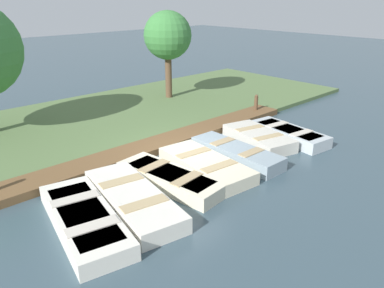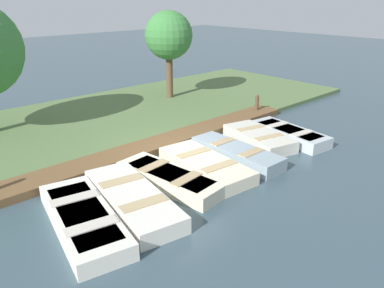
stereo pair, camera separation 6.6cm
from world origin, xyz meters
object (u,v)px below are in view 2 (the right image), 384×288
object	(u,v)px
rowboat_1	(132,199)
rowboat_6	(289,134)
rowboat_0	(83,219)
rowboat_4	(236,153)
rowboat_5	(259,138)
park_tree_left	(169,36)
mooring_post_far	(257,105)
rowboat_2	(170,178)
rowboat_3	(206,165)

from	to	relation	value
rowboat_1	rowboat_6	size ratio (longest dim) A/B	1.19
rowboat_0	rowboat_4	world-z (taller)	rowboat_4
rowboat_0	rowboat_1	distance (m)	1.29
rowboat_6	rowboat_5	bearing A→B (deg)	-105.09
rowboat_1	park_tree_left	world-z (taller)	park_tree_left
park_tree_left	rowboat_6	bearing A→B (deg)	-2.28
rowboat_1	rowboat_6	world-z (taller)	rowboat_1
rowboat_5	mooring_post_far	xyz separation A→B (m)	(-2.17, 2.61, 0.23)
rowboat_2	rowboat_6	world-z (taller)	rowboat_6
rowboat_4	rowboat_5	distance (m)	1.62
rowboat_0	park_tree_left	size ratio (longest dim) A/B	0.86
rowboat_3	park_tree_left	distance (m)	8.58
rowboat_6	park_tree_left	world-z (taller)	park_tree_left
rowboat_0	rowboat_3	distance (m)	4.00
mooring_post_far	park_tree_left	distance (m)	5.23
rowboat_2	rowboat_5	world-z (taller)	rowboat_5
rowboat_2	rowboat_0	bearing A→B (deg)	-91.96
rowboat_3	rowboat_6	bearing A→B (deg)	93.49
rowboat_1	rowboat_0	bearing A→B (deg)	-80.96
rowboat_0	rowboat_5	bearing A→B (deg)	105.48
rowboat_1	rowboat_5	bearing A→B (deg)	105.19
rowboat_6	mooring_post_far	xyz separation A→B (m)	(-2.64, 1.48, 0.24)
rowboat_3	rowboat_4	bearing A→B (deg)	93.60
rowboat_4	park_tree_left	bearing A→B (deg)	157.66
rowboat_1	rowboat_2	size ratio (longest dim) A/B	1.10
rowboat_1	rowboat_2	distance (m)	1.41
rowboat_5	mooring_post_far	size ratio (longest dim) A/B	3.20
rowboat_3	rowboat_0	bearing A→B (deg)	-81.43
rowboat_0	park_tree_left	world-z (taller)	park_tree_left
rowboat_6	rowboat_2	bearing A→B (deg)	-84.79
rowboat_1	rowboat_4	distance (m)	4.01
rowboat_1	rowboat_6	xyz separation A→B (m)	(-0.05, 6.71, -0.00)
rowboat_3	mooring_post_far	xyz separation A→B (m)	(-2.48, 5.48, 0.26)
rowboat_1	mooring_post_far	world-z (taller)	mooring_post_far
rowboat_1	rowboat_3	world-z (taller)	rowboat_1
rowboat_2	mooring_post_far	world-z (taller)	mooring_post_far
rowboat_1	mooring_post_far	distance (m)	8.62
rowboat_4	rowboat_1	bearing A→B (deg)	-86.66
rowboat_4	park_tree_left	world-z (taller)	park_tree_left
rowboat_3	mooring_post_far	bearing A→B (deg)	120.13
rowboat_5	rowboat_6	world-z (taller)	rowboat_5
rowboat_4	rowboat_6	bearing A→B (deg)	88.65
rowboat_3	rowboat_6	world-z (taller)	rowboat_6
rowboat_4	rowboat_5	bearing A→B (deg)	103.64
rowboat_6	rowboat_0	bearing A→B (deg)	-82.34
rowboat_3	rowboat_1	bearing A→B (deg)	-79.71
rowboat_0	rowboat_5	distance (m)	6.89
rowboat_1	mooring_post_far	size ratio (longest dim) A/B	4.05
rowboat_0	rowboat_5	xyz separation A→B (m)	(-0.50, 6.87, 0.01)
rowboat_1	rowboat_5	distance (m)	5.61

